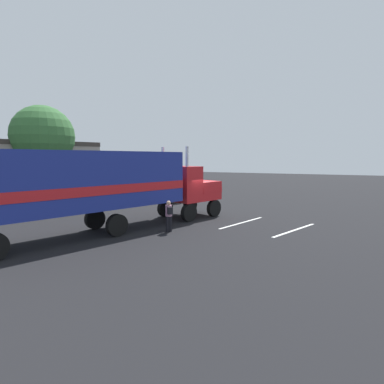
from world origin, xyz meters
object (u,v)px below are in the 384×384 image
tree_left (43,136)px  semi_truck (106,183)px  person_bystander (169,215)px  parked_bus (54,181)px

tree_left → semi_truck: bearing=-121.6°
person_bystander → parked_bus: size_ratio=0.14×
person_bystander → parked_bus: parked_bus is taller
semi_truck → tree_left: size_ratio=1.52×
parked_bus → tree_left: 11.78m
semi_truck → parked_bus: (4.31, 8.71, -0.46)m
parked_bus → semi_truck: bearing=-116.3°
parked_bus → person_bystander: bearing=-104.2°
semi_truck → parked_bus: size_ratio=1.25×
semi_truck → tree_left: bearing=58.4°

